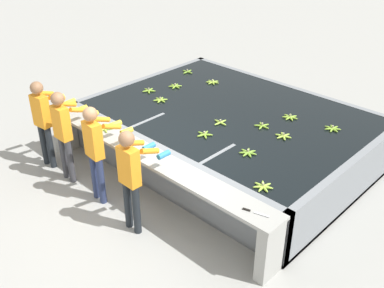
# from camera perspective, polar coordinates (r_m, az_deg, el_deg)

# --- Properties ---
(ground_plane) EXTENTS (80.00, 80.00, 0.00)m
(ground_plane) POSITION_cam_1_polar(r_m,az_deg,el_deg) (7.28, -6.91, -7.80)
(ground_plane) COLOR #999993
(ground_plane) RESTS_ON ground
(wash_tank) EXTENTS (4.91, 3.64, 0.90)m
(wash_tank) POSITION_cam_1_polar(r_m,az_deg,el_deg) (8.39, 4.82, 1.36)
(wash_tank) COLOR gray
(wash_tank) RESTS_ON ground
(work_ledge) EXTENTS (4.91, 0.45, 0.90)m
(work_ledge) POSITION_cam_1_polar(r_m,az_deg,el_deg) (7.03, -5.82, -2.83)
(work_ledge) COLOR #9E9E99
(work_ledge) RESTS_ON ground
(worker_0) EXTENTS (0.45, 0.73, 1.62)m
(worker_0) POSITION_cam_1_polar(r_m,az_deg,el_deg) (8.21, -18.32, 3.34)
(worker_0) COLOR #1E2328
(worker_0) RESTS_ON ground
(worker_1) EXTENTS (0.41, 0.71, 1.63)m
(worker_1) POSITION_cam_1_polar(r_m,az_deg,el_deg) (7.67, -15.92, 1.88)
(worker_1) COLOR #38383D
(worker_1) RESTS_ON ground
(worker_2) EXTENTS (0.44, 0.73, 1.65)m
(worker_2) POSITION_cam_1_polar(r_m,az_deg,el_deg) (7.01, -12.09, -0.25)
(worker_2) COLOR navy
(worker_2) RESTS_ON ground
(worker_3) EXTENTS (0.41, 0.71, 1.64)m
(worker_3) POSITION_cam_1_polar(r_m,az_deg,el_deg) (6.29, -7.71, -3.62)
(worker_3) COLOR #1E2328
(worker_3) RESTS_ON ground
(banana_bunch_floating_0) EXTENTS (0.28, 0.28, 0.08)m
(banana_bunch_floating_0) POSITION_cam_1_polar(r_m,az_deg,el_deg) (7.88, 17.40, 1.89)
(banana_bunch_floating_0) COLOR #7FAD33
(banana_bunch_floating_0) RESTS_ON wash_tank
(banana_bunch_floating_1) EXTENTS (0.28, 0.28, 0.08)m
(banana_bunch_floating_1) POSITION_cam_1_polar(r_m,az_deg,el_deg) (6.88, 7.11, -1.09)
(banana_bunch_floating_1) COLOR #75A333
(banana_bunch_floating_1) RESTS_ON wash_tank
(banana_bunch_floating_2) EXTENTS (0.28, 0.27, 0.08)m
(banana_bunch_floating_2) POSITION_cam_1_polar(r_m,az_deg,el_deg) (8.60, -4.04, 5.61)
(banana_bunch_floating_2) COLOR #8CB738
(banana_bunch_floating_2) RESTS_ON wash_tank
(banana_bunch_floating_3) EXTENTS (0.28, 0.28, 0.08)m
(banana_bunch_floating_3) POSITION_cam_1_polar(r_m,az_deg,el_deg) (9.44, 2.61, 7.87)
(banana_bunch_floating_3) COLOR #93BC3D
(banana_bunch_floating_3) RESTS_ON wash_tank
(banana_bunch_floating_4) EXTENTS (0.28, 0.28, 0.08)m
(banana_bunch_floating_4) POSITION_cam_1_polar(r_m,az_deg,el_deg) (8.09, 12.34, 3.35)
(banana_bunch_floating_4) COLOR #8CB738
(banana_bunch_floating_4) RESTS_ON wash_tank
(banana_bunch_floating_5) EXTENTS (0.27, 0.28, 0.08)m
(banana_bunch_floating_5) POSITION_cam_1_polar(r_m,az_deg,el_deg) (7.70, 8.89, 2.30)
(banana_bunch_floating_5) COLOR #7FAD33
(banana_bunch_floating_5) RESTS_ON wash_tank
(banana_bunch_floating_6) EXTENTS (0.27, 0.28, 0.08)m
(banana_bunch_floating_6) POSITION_cam_1_polar(r_m,az_deg,el_deg) (9.05, -5.51, 6.77)
(banana_bunch_floating_6) COLOR #7FAD33
(banana_bunch_floating_6) RESTS_ON wash_tank
(banana_bunch_floating_7) EXTENTS (0.27, 0.28, 0.08)m
(banana_bunch_floating_7) POSITION_cam_1_polar(r_m,az_deg,el_deg) (7.34, 1.59, 1.22)
(banana_bunch_floating_7) COLOR #7FAD33
(banana_bunch_floating_7) RESTS_ON wash_tank
(banana_bunch_floating_8) EXTENTS (0.28, 0.27, 0.08)m
(banana_bunch_floating_8) POSITION_cam_1_polar(r_m,az_deg,el_deg) (9.22, -2.14, 7.35)
(banana_bunch_floating_8) COLOR #7FAD33
(banana_bunch_floating_8) RESTS_ON wash_tank
(banana_bunch_floating_9) EXTENTS (0.28, 0.28, 0.08)m
(banana_bunch_floating_9) POSITION_cam_1_polar(r_m,az_deg,el_deg) (6.15, 9.00, -5.35)
(banana_bunch_floating_9) COLOR #9EC642
(banana_bunch_floating_9) RESTS_ON wash_tank
(banana_bunch_floating_10) EXTENTS (0.28, 0.28, 0.08)m
(banana_bunch_floating_10) POSITION_cam_1_polar(r_m,az_deg,el_deg) (7.44, 11.51, 1.00)
(banana_bunch_floating_10) COLOR #9EC642
(banana_bunch_floating_10) RESTS_ON wash_tank
(banana_bunch_floating_11) EXTENTS (0.28, 0.28, 0.08)m
(banana_bunch_floating_11) POSITION_cam_1_polar(r_m,az_deg,el_deg) (7.74, 3.62, 2.75)
(banana_bunch_floating_11) COLOR #9EC642
(banana_bunch_floating_11) RESTS_ON wash_tank
(banana_bunch_floating_12) EXTENTS (0.28, 0.28, 0.08)m
(banana_bunch_floating_12) POSITION_cam_1_polar(r_m,az_deg,el_deg) (10.00, -0.59, 9.17)
(banana_bunch_floating_12) COLOR #75A333
(banana_bunch_floating_12) RESTS_ON wash_tank
(banana_bunch_ledge_0) EXTENTS (0.28, 0.27, 0.08)m
(banana_bunch_ledge_0) POSITION_cam_1_polar(r_m,az_deg,el_deg) (7.64, -11.02, 1.88)
(banana_bunch_ledge_0) COLOR #93BC3D
(banana_bunch_ledge_0) RESTS_ON work_ledge
(knife_0) EXTENTS (0.34, 0.12, 0.02)m
(knife_0) POSITION_cam_1_polar(r_m,az_deg,el_deg) (5.70, 7.59, -8.46)
(knife_0) COLOR silver
(knife_0) RESTS_ON work_ledge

